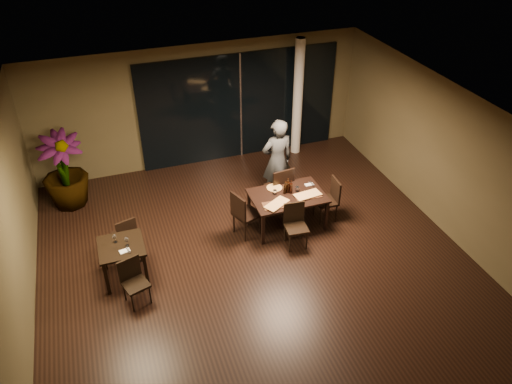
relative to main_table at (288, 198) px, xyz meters
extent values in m
plane|color=black|center=(-1.00, -0.80, -0.68)|extent=(8.00, 8.00, 0.00)
cube|color=#4A4127|center=(-1.00, 3.25, 0.82)|extent=(8.00, 0.10, 3.00)
cube|color=#4A4127|center=(-1.00, -4.85, 0.82)|extent=(8.00, 0.10, 3.00)
cube|color=#4A4127|center=(-5.05, -0.80, 0.82)|extent=(0.10, 8.00, 3.00)
cube|color=#4A4127|center=(3.05, -0.80, 0.82)|extent=(0.10, 8.00, 3.00)
cube|color=white|center=(-1.00, -0.80, 2.34)|extent=(8.00, 8.00, 0.04)
cube|color=black|center=(0.00, 3.16, 0.67)|extent=(5.00, 0.06, 2.70)
cylinder|color=silver|center=(1.40, 2.85, 0.82)|extent=(0.24, 0.24, 3.00)
cube|color=black|center=(0.00, 0.00, 0.05)|extent=(1.50, 1.00, 0.04)
cube|color=black|center=(-0.69, -0.44, -0.32)|extent=(0.06, 0.06, 0.71)
cube|color=black|center=(0.69, -0.44, -0.32)|extent=(0.06, 0.06, 0.71)
cube|color=black|center=(-0.69, 0.44, -0.32)|extent=(0.06, 0.06, 0.71)
cube|color=black|center=(0.69, 0.44, -0.32)|extent=(0.06, 0.06, 0.71)
cube|color=black|center=(-3.40, -0.50, 0.05)|extent=(0.80, 0.80, 0.04)
cube|color=black|center=(-3.74, -0.84, -0.32)|extent=(0.06, 0.06, 0.71)
cube|color=black|center=(-3.06, -0.84, -0.32)|extent=(0.06, 0.06, 0.71)
cube|color=black|center=(-3.74, -0.16, -0.32)|extent=(0.06, 0.06, 0.71)
cube|color=black|center=(-3.06, -0.16, -0.32)|extent=(0.06, 0.06, 0.71)
cube|color=black|center=(0.06, 0.65, -0.17)|extent=(0.54, 0.54, 0.06)
cylinder|color=black|center=(0.23, 0.88, -0.42)|extent=(0.04, 0.04, 0.50)
cylinder|color=black|center=(-0.17, 0.83, -0.42)|extent=(0.04, 0.04, 0.50)
cylinder|color=black|center=(0.28, 0.48, -0.42)|extent=(0.04, 0.04, 0.50)
cylinder|color=black|center=(-0.12, 0.43, -0.42)|extent=(0.04, 0.04, 0.50)
cube|color=black|center=(0.08, 0.43, 0.11)|extent=(0.49, 0.10, 0.56)
cube|color=black|center=(-0.09, -0.69, -0.24)|extent=(0.46, 0.46, 0.05)
cylinder|color=black|center=(-0.28, -0.85, -0.46)|extent=(0.03, 0.03, 0.43)
cylinder|color=black|center=(0.07, -0.88, -0.46)|extent=(0.03, 0.03, 0.43)
cylinder|color=black|center=(-0.24, -0.50, -0.46)|extent=(0.03, 0.03, 0.43)
cylinder|color=black|center=(0.10, -0.53, -0.46)|extent=(0.03, 0.03, 0.43)
cube|color=black|center=(-0.07, -0.50, 0.00)|extent=(0.42, 0.08, 0.48)
cube|color=black|center=(-0.88, -0.01, -0.19)|extent=(0.60, 0.60, 0.05)
cylinder|color=black|center=(-0.64, -0.12, -0.43)|extent=(0.04, 0.04, 0.48)
cylinder|color=black|center=(-0.77, 0.24, -0.43)|extent=(0.04, 0.04, 0.48)
cylinder|color=black|center=(-1.00, -0.25, -0.43)|extent=(0.04, 0.04, 0.48)
cylinder|color=black|center=(-1.13, 0.11, -0.43)|extent=(0.04, 0.04, 0.48)
cube|color=black|center=(-1.08, -0.08, 0.07)|extent=(0.20, 0.46, 0.53)
cube|color=black|center=(0.85, -0.07, -0.23)|extent=(0.46, 0.46, 0.05)
cylinder|color=black|center=(0.68, 0.11, -0.45)|extent=(0.04, 0.04, 0.45)
cylinder|color=black|center=(0.66, -0.24, -0.45)|extent=(0.04, 0.04, 0.45)
cylinder|color=black|center=(1.04, 0.10, -0.45)|extent=(0.04, 0.04, 0.45)
cylinder|color=black|center=(1.02, -0.26, -0.45)|extent=(0.04, 0.04, 0.45)
cube|color=black|center=(1.05, -0.08, 0.02)|extent=(0.06, 0.44, 0.50)
cube|color=black|center=(-3.30, 0.23, -0.27)|extent=(0.49, 0.49, 0.05)
cylinder|color=black|center=(-3.19, 0.44, -0.47)|extent=(0.03, 0.03, 0.41)
cylinder|color=black|center=(-3.50, 0.35, -0.47)|extent=(0.03, 0.03, 0.41)
cylinder|color=black|center=(-3.09, 0.12, -0.47)|extent=(0.03, 0.03, 0.41)
cylinder|color=black|center=(-3.41, 0.03, -0.47)|extent=(0.03, 0.03, 0.41)
cube|color=black|center=(-3.25, 0.06, -0.04)|extent=(0.39, 0.15, 0.45)
cube|color=black|center=(-3.28, -1.20, -0.27)|extent=(0.50, 0.50, 0.05)
cylinder|color=black|center=(-3.39, -1.41, -0.47)|extent=(0.03, 0.03, 0.41)
cylinder|color=black|center=(-3.07, -1.31, -0.47)|extent=(0.03, 0.03, 0.41)
cylinder|color=black|center=(-3.49, -1.10, -0.47)|extent=(0.03, 0.03, 0.41)
cylinder|color=black|center=(-3.17, -1.00, -0.47)|extent=(0.03, 0.03, 0.41)
cube|color=black|center=(-3.34, -1.03, -0.04)|extent=(0.39, 0.16, 0.46)
imported|color=#2D2F32|center=(0.15, 1.00, 0.30)|extent=(0.68, 0.48, 1.95)
imported|color=#27531B|center=(-4.28, 2.28, 0.18)|extent=(1.07, 1.07, 1.72)
cube|color=#422415|center=(-0.34, -0.26, 0.08)|extent=(0.58, 0.32, 0.01)
cube|color=#442415|center=(0.37, -0.16, 0.08)|extent=(0.56, 0.30, 0.01)
cylinder|color=red|center=(-0.17, 0.32, 0.08)|extent=(0.32, 0.32, 0.01)
cylinder|color=white|center=(-0.23, 0.12, 0.12)|extent=(0.08, 0.08, 0.09)
cylinder|color=white|center=(0.24, 0.07, 0.12)|extent=(0.08, 0.08, 0.10)
cube|color=white|center=(0.55, -0.09, 0.08)|extent=(0.18, 0.11, 0.01)
cube|color=silver|center=(0.57, 0.20, 0.08)|extent=(0.18, 0.10, 0.01)
cube|color=white|center=(-3.35, -0.68, 0.08)|extent=(0.20, 0.15, 0.01)
camera|label=1|loc=(-3.36, -7.70, 5.82)|focal=35.00mm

